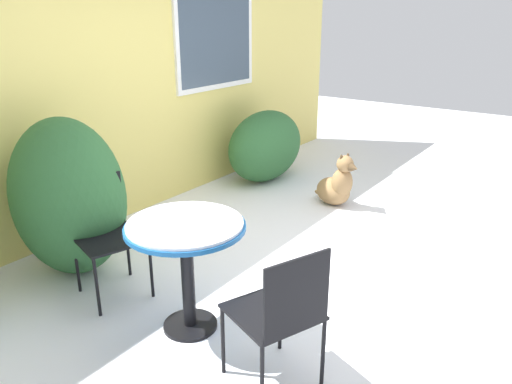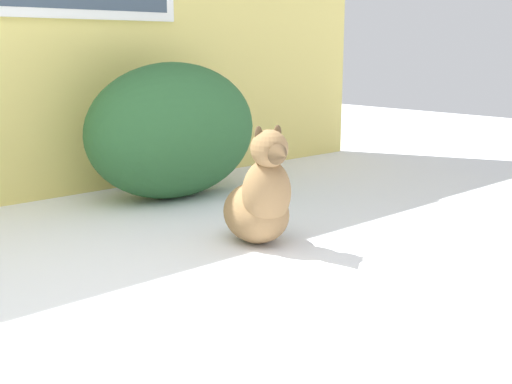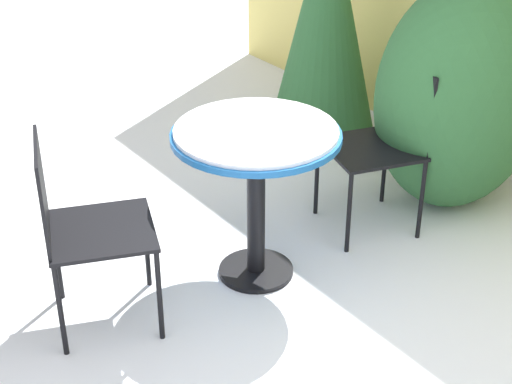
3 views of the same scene
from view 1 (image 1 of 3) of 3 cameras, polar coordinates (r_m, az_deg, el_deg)
name	(u,v)px [view 1 (image 1 of 3)]	position (r m, az deg, el deg)	size (l,w,h in m)	color
ground_plane	(312,266)	(4.38, 6.48, -8.35)	(16.00, 16.00, 0.00)	white
house_wall	(134,78)	(5.37, -13.73, 12.52)	(8.00, 0.10, 2.76)	#E5D16B
shrub_left	(68,197)	(4.30, -20.66, -0.56)	(0.84, 1.02, 1.31)	#2D6033
shrub_middle	(266,146)	(6.37, 1.11, 5.28)	(1.25, 0.71, 0.89)	#2D6033
patio_table	(186,243)	(3.31, -8.00, -5.79)	(0.79, 0.79, 0.79)	black
patio_chair_near_table	(106,230)	(3.94, -16.80, -4.16)	(0.57, 0.57, 0.91)	black
patio_chair_far_side	(281,311)	(2.83, 2.85, -13.48)	(0.59, 0.59, 0.91)	black
dog	(337,186)	(5.64, 9.21, 0.69)	(0.43, 0.62, 0.62)	#937047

